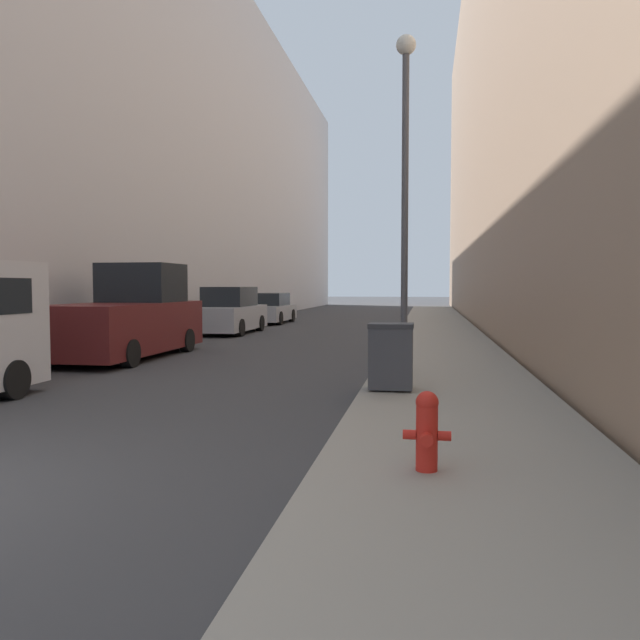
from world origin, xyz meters
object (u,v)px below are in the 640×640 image
pickup_truck (129,319)px  fire_hydrant (427,429)px  trash_bin (391,356)px  parked_sedan_near (230,312)px  parked_sedan_far (268,309)px  lamppost (405,176)px

pickup_truck → fire_hydrant: bearing=-50.4°
trash_bin → parked_sedan_near: bearing=118.2°
parked_sedan_near → parked_sedan_far: 6.59m
pickup_truck → trash_bin: bearing=-33.9°
trash_bin → pickup_truck: 8.36m
fire_hydrant → trash_bin: (-0.58, 4.43, 0.18)m
fire_hydrant → pickup_truck: pickup_truck is taller
lamppost → pickup_truck: lamppost is taller
lamppost → trash_bin: bearing=-93.5°
lamppost → parked_sedan_far: bearing=112.6°
trash_bin → parked_sedan_near: (-6.91, 12.88, 0.12)m
trash_bin → pickup_truck: (-6.93, 4.66, 0.30)m
trash_bin → lamppost: 3.94m
lamppost → parked_sedan_near: 13.20m
trash_bin → parked_sedan_far: size_ratio=0.24×
lamppost → parked_sedan_far: 19.03m
lamppost → pickup_truck: size_ratio=1.20×
parked_sedan_far → fire_hydrant: bearing=-72.2°
trash_bin → lamppost: lamppost is taller
fire_hydrant → parked_sedan_near: size_ratio=0.16×
trash_bin → pickup_truck: size_ratio=0.20×
pickup_truck → parked_sedan_far: (-0.15, 14.80, -0.31)m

